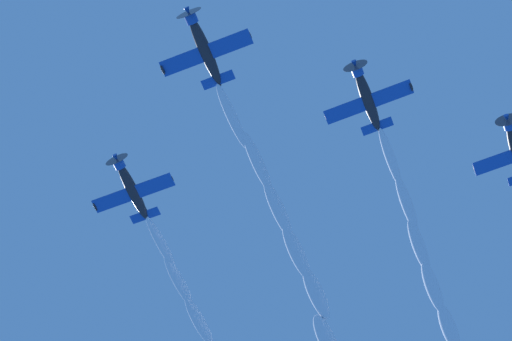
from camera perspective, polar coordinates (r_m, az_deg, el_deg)
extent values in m
ellipsoid|color=#232328|center=(73.65, -3.68, 8.61)|extent=(6.92, 3.72, 1.38)
cylinder|color=#194CB2|center=(73.00, -4.69, 10.85)|extent=(1.33, 1.42, 1.17)
cone|color=#194CB2|center=(72.88, -4.91, 11.34)|extent=(0.90, 0.78, 0.57)
cylinder|color=#3F3F47|center=(72.91, -4.86, 11.23)|extent=(1.02, 2.35, 2.48)
cube|color=#194CB2|center=(73.53, -3.63, 8.43)|extent=(4.70, 8.77, 0.41)
ellipsoid|color=#232328|center=(72.99, -0.45, 9.67)|extent=(0.98, 0.60, 0.30)
ellipsoid|color=#232328|center=(74.31, -6.72, 7.19)|extent=(0.98, 0.60, 0.30)
cube|color=#194CB2|center=(74.44, -2.75, 6.52)|extent=(2.07, 3.29, 0.22)
cube|color=#232328|center=(74.96, -2.71, 6.59)|extent=(1.16, 0.59, 1.21)
ellipsoid|color=#1E232D|center=(74.00, -3.76, 8.92)|extent=(1.77, 1.30, 0.76)
ellipsoid|color=#232328|center=(78.25, 8.02, 5.07)|extent=(6.90, 3.71, 1.12)
cylinder|color=#194CB2|center=(77.08, 7.28, 7.14)|extent=(1.31, 1.40, 1.13)
cone|color=#194CB2|center=(76.84, 7.11, 7.59)|extent=(0.89, 0.77, 0.54)
cylinder|color=#3F3F47|center=(76.89, 7.15, 7.49)|extent=(0.98, 2.30, 2.48)
cube|color=#194CB2|center=(78.17, 8.08, 4.89)|extent=(4.70, 8.77, 0.34)
ellipsoid|color=#232328|center=(78.18, 11.11, 5.92)|extent=(0.98, 0.60, 0.27)
ellipsoid|color=#232328|center=(78.40, 5.08, 3.85)|extent=(0.98, 0.60, 0.27)
cube|color=#194CB2|center=(79.52, 8.70, 3.16)|extent=(2.07, 3.29, 0.18)
cube|color=#232328|center=(80.03, 8.68, 3.27)|extent=(1.14, 0.57, 1.17)
ellipsoid|color=#1E232D|center=(78.53, 7.92, 5.39)|extent=(1.75, 1.29, 0.70)
ellipsoid|color=#232328|center=(82.09, -8.87, -1.44)|extent=(6.93, 3.71, 1.48)
cylinder|color=#194CB2|center=(81.11, -9.82, 0.48)|extent=(1.35, 1.41, 1.17)
cone|color=#194CB2|center=(80.92, -10.03, 0.90)|extent=(0.91, 0.78, 0.57)
cylinder|color=#3F3F47|center=(80.97, -9.98, 0.80)|extent=(1.07, 2.34, 2.45)
cube|color=#194CB2|center=(82.00, -8.82, -1.61)|extent=(4.70, 8.77, 0.32)
ellipsoid|color=#232328|center=(80.77, -6.07, -0.60)|extent=(0.99, 0.60, 0.31)
ellipsoid|color=#232328|center=(83.44, -11.49, -2.59)|extent=(0.99, 0.60, 0.31)
cube|color=#194CB2|center=(83.17, -7.97, -3.21)|extent=(2.07, 3.29, 0.19)
cube|color=#232328|center=(83.66, -7.90, -3.09)|extent=(1.18, 0.59, 1.23)
ellipsoid|color=#1E232D|center=(82.38, -8.91, -1.12)|extent=(1.78, 1.30, 0.78)
cylinder|color=#194CB2|center=(81.32, 17.71, 3.18)|extent=(1.31, 1.40, 1.13)
cone|color=#194CB2|center=(81.01, 17.60, 3.59)|extent=(0.89, 0.77, 0.54)
cylinder|color=#3F3F47|center=(81.08, 17.62, 3.50)|extent=(0.97, 2.31, 2.48)
ellipsoid|color=#232328|center=(82.39, 15.44, 0.14)|extent=(0.98, 0.60, 0.26)
ellipsoid|color=white|center=(75.54, -1.74, 3.90)|extent=(7.11, 3.69, 1.21)
ellipsoid|color=white|center=(77.45, 0.12, 0.58)|extent=(7.18, 3.85, 1.38)
ellipsoid|color=white|center=(79.98, 1.60, -2.82)|extent=(7.25, 4.01, 1.56)
ellipsoid|color=white|center=(82.41, 2.93, -5.90)|extent=(7.32, 4.17, 1.73)
ellipsoid|color=white|center=(85.55, 4.37, -8.86)|extent=(7.38, 4.33, 1.90)
ellipsoid|color=white|center=(88.67, 5.12, -12.02)|extent=(7.45, 4.49, 2.07)
ellipsoid|color=white|center=(81.04, 9.65, 0.88)|extent=(7.11, 3.69, 1.21)
ellipsoid|color=white|center=(83.73, 10.79, -2.37)|extent=(7.18, 3.85, 1.38)
ellipsoid|color=white|center=(86.55, 11.63, -5.36)|extent=(7.25, 4.01, 1.56)
ellipsoid|color=white|center=(89.38, 12.59, -8.21)|extent=(7.32, 4.17, 1.73)
ellipsoid|color=white|center=(93.19, 13.70, -10.94)|extent=(7.38, 4.33, 1.90)
ellipsoid|color=white|center=(84.70, -6.84, -5.22)|extent=(7.11, 3.69, 1.21)
ellipsoid|color=white|center=(87.25, -5.55, -7.99)|extent=(7.18, 3.85, 1.38)
ellipsoid|color=white|center=(90.09, -4.10, -10.81)|extent=(7.25, 4.01, 1.56)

